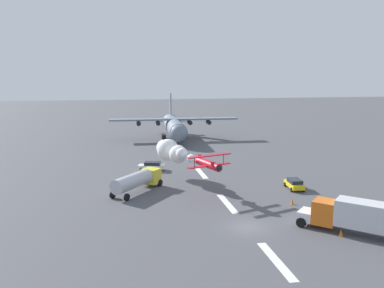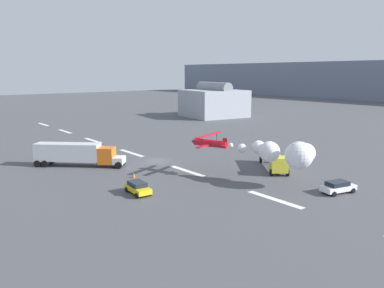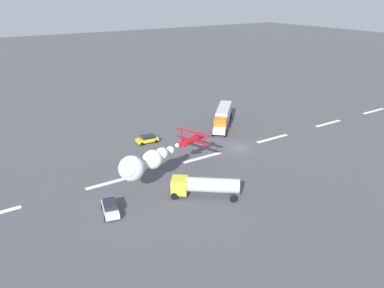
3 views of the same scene
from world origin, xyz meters
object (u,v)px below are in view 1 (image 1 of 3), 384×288
airport_staff_sedan (152,166)px  traffic_cone_near (341,233)px  semi_truck_orange (374,218)px  stunt_biplane_red (174,152)px  traffic_cone_far (292,202)px  cargo_transport_plane (174,126)px  followme_car_yellow (294,184)px  fuel_tanker_truck (137,180)px

airport_staff_sedan → traffic_cone_near: (-33.05, -17.04, -0.44)m
semi_truck_orange → stunt_biplane_red: bearing=32.0°
traffic_cone_near → traffic_cone_far: 10.75m
cargo_transport_plane → traffic_cone_far: bearing=-171.8°
cargo_transport_plane → traffic_cone_near: cargo_transport_plane is taller
followme_car_yellow → traffic_cone_near: (-17.49, 2.68, -0.44)m
followme_car_yellow → airport_staff_sedan: (15.55, 19.72, 0.00)m
cargo_transport_plane → fuel_tanker_truck: bearing=165.3°
traffic_cone_far → fuel_tanker_truck: bearing=64.1°
cargo_transport_plane → fuel_tanker_truck: 46.29m
semi_truck_orange → traffic_cone_near: semi_truck_orange is taller
fuel_tanker_truck → airport_staff_sedan: fuel_tanker_truck is taller
semi_truck_orange → followme_car_yellow: 18.50m
followme_car_yellow → fuel_tanker_truck: bearing=83.2°
traffic_cone_near → airport_staff_sedan: bearing=27.3°
followme_car_yellow → traffic_cone_near: bearing=171.3°
cargo_transport_plane → traffic_cone_far: size_ratio=43.71×
fuel_tanker_truck → traffic_cone_near: fuel_tanker_truck is taller
airport_staff_sedan → traffic_cone_near: airport_staff_sedan is taller
fuel_tanker_truck → traffic_cone_far: size_ratio=11.95×
followme_car_yellow → airport_staff_sedan: size_ratio=0.89×
fuel_tanker_truck → followme_car_yellow: (-2.74, -22.90, -0.94)m
stunt_biplane_red → traffic_cone_near: bearing=-151.9°
stunt_biplane_red → airport_staff_sedan: (6.79, 3.04, -3.69)m
semi_truck_orange → traffic_cone_far: size_ratio=16.43×
cargo_transport_plane → stunt_biplane_red: (-38.72, 5.53, 1.02)m
semi_truck_orange → traffic_cone_near: bearing=72.2°
fuel_tanker_truck → airport_staff_sedan: size_ratio=1.85×
fuel_tanker_truck → traffic_cone_far: bearing=-115.9°
semi_truck_orange → followme_car_yellow: bearing=1.0°
cargo_transport_plane → followme_car_yellow: 48.84m
airport_staff_sedan → followme_car_yellow: bearing=-128.3°
traffic_cone_far → cargo_transport_plane: bearing=8.2°
fuel_tanker_truck → airport_staff_sedan: (12.82, -3.17, -0.93)m
stunt_biplane_red → followme_car_yellow: 19.21m
airport_staff_sedan → traffic_cone_far: 27.69m
traffic_cone_near → followme_car_yellow: bearing=-8.7°
semi_truck_orange → fuel_tanker_truck: 31.43m
cargo_transport_plane → followme_car_yellow: size_ratio=7.62×
fuel_tanker_truck → followme_car_yellow: bearing=-96.8°
cargo_transport_plane → traffic_cone_far: cargo_transport_plane is taller
cargo_transport_plane → airport_staff_sedan: (-31.92, 8.57, -2.67)m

